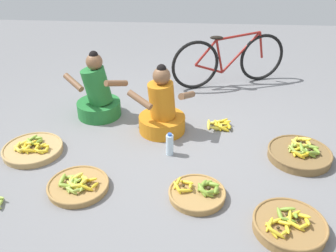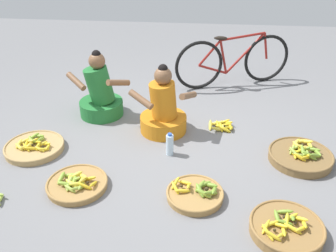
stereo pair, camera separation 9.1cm
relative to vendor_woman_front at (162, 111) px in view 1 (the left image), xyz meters
The scene contains 11 objects.
ground_plane 0.40m from the vendor_woman_front, 71.11° to the right, with size 10.00×10.00×0.00m, color slate.
vendor_woman_front is the anchor object (origin of this frame).
vendor_woman_behind 0.85m from the vendor_woman_front, 158.71° to the left, with size 0.76×0.52×0.81m.
bicycle_leaning 1.61m from the vendor_woman_front, 58.86° to the left, with size 1.60×0.66×0.73m.
banana_basket_front_left 1.50m from the vendor_woman_front, 17.46° to the right, with size 0.63×0.63×0.17m.
banana_basket_front_center 1.19m from the vendor_woman_front, 70.11° to the right, with size 0.50×0.50×0.14m.
banana_basket_mid_right 1.28m from the vendor_woman_front, 121.71° to the right, with size 0.55×0.55×0.14m.
banana_basket_back_center 1.83m from the vendor_woman_front, 52.58° to the right, with size 0.57×0.57×0.16m.
banana_basket_near_bicycle 1.41m from the vendor_woman_front, 157.54° to the right, with size 0.61×0.61×0.13m.
loose_bananas_near_vendor 0.71m from the vendor_woman_front, ahead, with size 0.29×0.24×0.10m.
water_bottle 0.50m from the vendor_woman_front, 76.02° to the right, with size 0.08×0.08×0.25m.
Camera 1 is at (0.22, -3.28, 2.14)m, focal length 39.34 mm.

